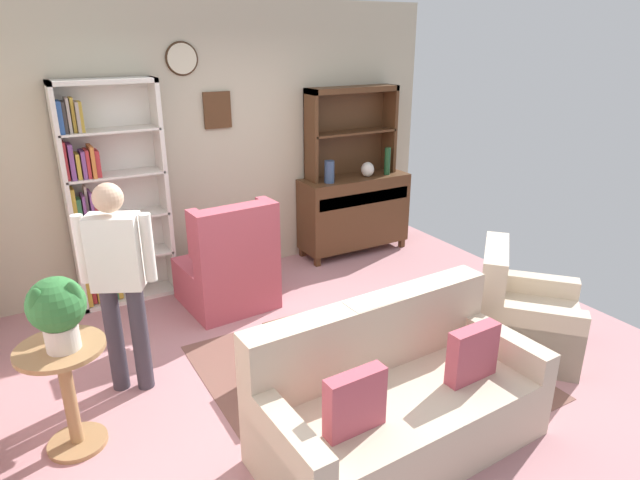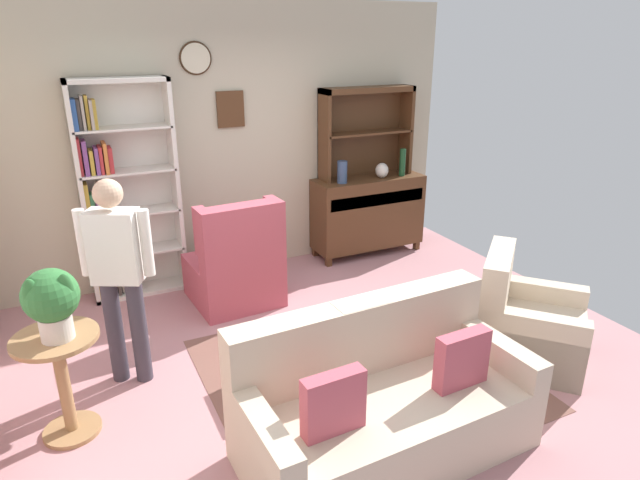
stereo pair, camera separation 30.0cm
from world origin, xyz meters
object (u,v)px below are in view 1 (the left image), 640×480
object	(u,v)px
vase_round	(368,169)
couch_floral	(396,401)
vase_tall	(329,172)
sideboard_hutch	(351,119)
person_reading	(119,275)
coffee_table	(325,332)
sideboard	(354,211)
bottle_wine	(387,161)
potted_plant_large	(57,309)
book_stack	(329,316)
wingback_chair	(229,269)
plant_stand	(67,386)
bookshelf	(108,199)
armchair_floral	(521,318)

from	to	relation	value
vase_round	couch_floral	xyz separation A→B (m)	(-1.73, -2.84, -0.69)
vase_tall	sideboard_hutch	bearing A→B (deg)	25.89
person_reading	coffee_table	world-z (taller)	person_reading
sideboard	sideboard_hutch	xyz separation A→B (m)	(0.00, 0.11, 1.05)
vase_round	sideboard_hutch	bearing A→B (deg)	126.48
person_reading	bottle_wine	bearing A→B (deg)	22.58
sideboard_hutch	person_reading	bearing A→B (deg)	-151.65
potted_plant_large	book_stack	world-z (taller)	potted_plant_large
vase_round	bottle_wine	distance (m)	0.27
wingback_chair	plant_stand	xyz separation A→B (m)	(-1.56, -1.30, 0.06)
plant_stand	coffee_table	xyz separation A→B (m)	(1.77, -0.10, -0.09)
wingback_chair	coffee_table	distance (m)	1.42
sideboard_hutch	potted_plant_large	bearing A→B (deg)	-148.26
bookshelf	coffee_table	world-z (taller)	bookshelf
coffee_table	sideboard_hutch	bearing A→B (deg)	53.20
bottle_wine	coffee_table	world-z (taller)	bottle_wine
potted_plant_large	coffee_table	world-z (taller)	potted_plant_large
sideboard	wingback_chair	size ratio (longest dim) A/B	1.24
vase_round	coffee_table	distance (m)	2.68
bottle_wine	potted_plant_large	xyz separation A→B (m)	(-3.73, -1.87, -0.09)
bookshelf	vase_tall	size ratio (longest dim) A/B	8.56
bookshelf	vase_tall	distance (m)	2.30
couch_floral	potted_plant_large	bearing A→B (deg)	151.29
vase_tall	coffee_table	world-z (taller)	vase_tall
sideboard_hutch	wingback_chair	world-z (taller)	sideboard_hutch
plant_stand	person_reading	bearing A→B (deg)	45.05
sideboard	couch_floral	bearing A→B (deg)	-118.78
vase_round	potted_plant_large	bearing A→B (deg)	-151.42
plant_stand	person_reading	size ratio (longest dim) A/B	0.46
couch_floral	book_stack	distance (m)	0.93
sideboard	vase_tall	distance (m)	0.67
sideboard_hutch	vase_round	xyz separation A→B (m)	(0.13, -0.18, -0.55)
vase_round	wingback_chair	size ratio (longest dim) A/B	0.16
vase_tall	person_reading	world-z (taller)	person_reading
person_reading	coffee_table	xyz separation A→B (m)	(1.32, -0.55, -0.55)
armchair_floral	person_reading	distance (m)	3.13
couch_floral	coffee_table	size ratio (longest dim) A/B	2.29
bookshelf	person_reading	size ratio (longest dim) A/B	1.35
wingback_chair	person_reading	world-z (taller)	person_reading
plant_stand	book_stack	size ratio (longest dim) A/B	3.29
bottle_wine	bookshelf	bearing A→B (deg)	176.76
bottle_wine	book_stack	bearing A→B (deg)	-135.39
bookshelf	armchair_floral	world-z (taller)	bookshelf
bookshelf	sideboard_hutch	size ratio (longest dim) A/B	1.91
armchair_floral	book_stack	world-z (taller)	armchair_floral
book_stack	coffee_table	bearing A→B (deg)	-156.58
sideboard_hutch	person_reading	world-z (taller)	sideboard_hutch
person_reading	vase_round	bearing A→B (deg)	24.64
potted_plant_large	person_reading	bearing A→B (deg)	49.13
plant_stand	sideboard	bearing A→B (deg)	29.65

